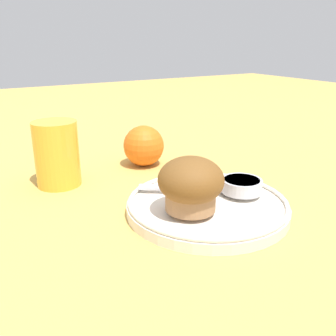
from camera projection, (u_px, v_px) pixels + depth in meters
name	position (u px, v px, depth m)	size (l,w,h in m)	color
ground_plane	(199.00, 207.00, 0.53)	(3.00, 3.00, 0.00)	tan
plate	(206.00, 206.00, 0.51)	(0.22, 0.22, 0.02)	silver
muffin	(191.00, 184.00, 0.46)	(0.08, 0.08, 0.07)	#9E7047
cream_ramekin	(242.00, 185.00, 0.53)	(0.06, 0.06, 0.02)	silver
berry_pair	(194.00, 184.00, 0.54)	(0.02, 0.01, 0.01)	#B7192D
butter_knife	(194.00, 187.00, 0.54)	(0.13, 0.10, 0.00)	silver
orange_fruit	(144.00, 146.00, 0.69)	(0.07, 0.07, 0.07)	orange
juice_glass	(57.00, 154.00, 0.59)	(0.07, 0.07, 0.10)	gold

